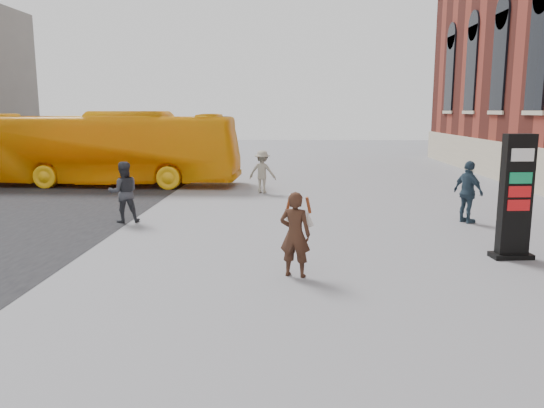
{
  "coord_description": "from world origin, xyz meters",
  "views": [
    {
      "loc": [
        -0.21,
        -10.06,
        3.23
      ],
      "look_at": [
        -0.65,
        1.05,
        1.27
      ],
      "focal_mm": 35.0,
      "sensor_mm": 36.0,
      "label": 1
    }
  ],
  "objects_px": {
    "info_pylon": "(516,197)",
    "pedestrian_a": "(124,192)",
    "woman": "(295,233)",
    "pedestrian_c": "(468,192)",
    "bus": "(106,148)",
    "pedestrian_b": "(262,172)"
  },
  "relations": [
    {
      "from": "info_pylon",
      "to": "pedestrian_a",
      "type": "bearing_deg",
      "value": 154.73
    },
    {
      "from": "info_pylon",
      "to": "woman",
      "type": "bearing_deg",
      "value": -168.53
    },
    {
      "from": "pedestrian_a",
      "to": "pedestrian_c",
      "type": "distance_m",
      "value": 10.03
    },
    {
      "from": "woman",
      "to": "pedestrian_c",
      "type": "distance_m",
      "value": 7.3
    },
    {
      "from": "info_pylon",
      "to": "pedestrian_c",
      "type": "height_order",
      "value": "info_pylon"
    },
    {
      "from": "pedestrian_a",
      "to": "pedestrian_c",
      "type": "bearing_deg",
      "value": 161.42
    },
    {
      "from": "pedestrian_b",
      "to": "pedestrian_c",
      "type": "relative_size",
      "value": 0.93
    },
    {
      "from": "bus",
      "to": "pedestrian_c",
      "type": "xyz_separation_m",
      "value": [
        13.26,
        -7.48,
        -0.7
      ]
    },
    {
      "from": "pedestrian_b",
      "to": "woman",
      "type": "bearing_deg",
      "value": 109.95
    },
    {
      "from": "pedestrian_a",
      "to": "bus",
      "type": "bearing_deg",
      "value": -87.92
    },
    {
      "from": "info_pylon",
      "to": "pedestrian_a",
      "type": "relative_size",
      "value": 1.54
    },
    {
      "from": "info_pylon",
      "to": "pedestrian_b",
      "type": "distance_m",
      "value": 11.08
    },
    {
      "from": "pedestrian_c",
      "to": "info_pylon",
      "type": "bearing_deg",
      "value": 149.63
    },
    {
      "from": "woman",
      "to": "pedestrian_c",
      "type": "xyz_separation_m",
      "value": [
        5.04,
        5.29,
        0.04
      ]
    },
    {
      "from": "pedestrian_b",
      "to": "pedestrian_c",
      "type": "bearing_deg",
      "value": 152.38
    },
    {
      "from": "woman",
      "to": "pedestrian_a",
      "type": "relative_size",
      "value": 0.95
    },
    {
      "from": "info_pylon",
      "to": "bus",
      "type": "bearing_deg",
      "value": 133.37
    },
    {
      "from": "pedestrian_b",
      "to": "pedestrian_c",
      "type": "height_order",
      "value": "pedestrian_c"
    },
    {
      "from": "woman",
      "to": "pedestrian_b",
      "type": "height_order",
      "value": "woman"
    },
    {
      "from": "bus",
      "to": "pedestrian_b",
      "type": "xyz_separation_m",
      "value": [
        6.96,
        -2.03,
        -0.76
      ]
    },
    {
      "from": "pedestrian_c",
      "to": "bus",
      "type": "bearing_deg",
      "value": 33.64
    },
    {
      "from": "woman",
      "to": "pedestrian_c",
      "type": "bearing_deg",
      "value": -118.6
    }
  ]
}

